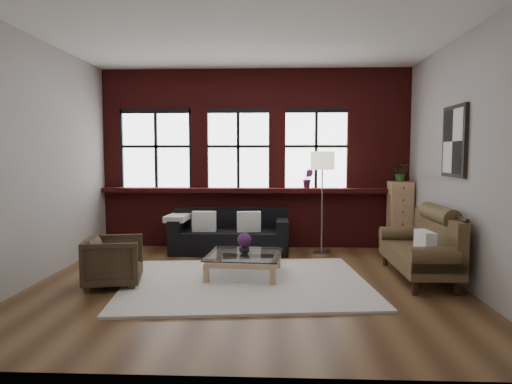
{
  "coord_description": "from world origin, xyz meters",
  "views": [
    {
      "loc": [
        0.38,
        -5.81,
        1.67
      ],
      "look_at": [
        0.1,
        0.6,
        1.15
      ],
      "focal_mm": 32.0,
      "sensor_mm": 36.0,
      "label": 1
    }
  ],
  "objects_px": {
    "dark_sofa": "(230,232)",
    "vintage_settee": "(418,245)",
    "coffee_table": "(244,266)",
    "armchair": "(114,261)",
    "drawer_chest": "(400,216)",
    "vase": "(244,248)",
    "floor_lamp": "(322,199)"
  },
  "relations": [
    {
      "from": "dark_sofa",
      "to": "vintage_settee",
      "type": "distance_m",
      "value": 3.12
    },
    {
      "from": "dark_sofa",
      "to": "coffee_table",
      "type": "relative_size",
      "value": 2.02
    },
    {
      "from": "armchair",
      "to": "drawer_chest",
      "type": "distance_m",
      "value": 4.81
    },
    {
      "from": "dark_sofa",
      "to": "vintage_settee",
      "type": "relative_size",
      "value": 1.16
    },
    {
      "from": "vase",
      "to": "floor_lamp",
      "type": "distance_m",
      "value": 2.02
    },
    {
      "from": "coffee_table",
      "to": "drawer_chest",
      "type": "bearing_deg",
      "value": 34.89
    },
    {
      "from": "vintage_settee",
      "to": "vase",
      "type": "xyz_separation_m",
      "value": [
        -2.35,
        -0.01,
        -0.06
      ]
    },
    {
      "from": "dark_sofa",
      "to": "armchair",
      "type": "distance_m",
      "value": 2.44
    },
    {
      "from": "coffee_table",
      "to": "floor_lamp",
      "type": "bearing_deg",
      "value": 51.67
    },
    {
      "from": "armchair",
      "to": "coffee_table",
      "type": "xyz_separation_m",
      "value": [
        1.64,
        0.51,
        -0.16
      ]
    },
    {
      "from": "armchair",
      "to": "vase",
      "type": "bearing_deg",
      "value": -84.07
    },
    {
      "from": "coffee_table",
      "to": "vase",
      "type": "relative_size",
      "value": 6.54
    },
    {
      "from": "vase",
      "to": "drawer_chest",
      "type": "xyz_separation_m",
      "value": [
        2.58,
        1.8,
        0.21
      ]
    },
    {
      "from": "drawer_chest",
      "to": "armchair",
      "type": "bearing_deg",
      "value": -151.32
    },
    {
      "from": "armchair",
      "to": "floor_lamp",
      "type": "distance_m",
      "value": 3.55
    },
    {
      "from": "vintage_settee",
      "to": "floor_lamp",
      "type": "height_order",
      "value": "floor_lamp"
    },
    {
      "from": "dark_sofa",
      "to": "armchair",
      "type": "relative_size",
      "value": 2.86
    },
    {
      "from": "vase",
      "to": "vintage_settee",
      "type": "bearing_deg",
      "value": 0.25
    },
    {
      "from": "floor_lamp",
      "to": "armchair",
      "type": "bearing_deg",
      "value": -144.42
    },
    {
      "from": "dark_sofa",
      "to": "drawer_chest",
      "type": "xyz_separation_m",
      "value": [
        2.94,
        0.23,
        0.25
      ]
    },
    {
      "from": "armchair",
      "to": "drawer_chest",
      "type": "xyz_separation_m",
      "value": [
        4.21,
        2.31,
        0.29
      ]
    },
    {
      "from": "vase",
      "to": "dark_sofa",
      "type": "bearing_deg",
      "value": 102.81
    },
    {
      "from": "armchair",
      "to": "drawer_chest",
      "type": "relative_size",
      "value": 0.57
    },
    {
      "from": "dark_sofa",
      "to": "vase",
      "type": "distance_m",
      "value": 1.61
    },
    {
      "from": "vintage_settee",
      "to": "dark_sofa",
      "type": "bearing_deg",
      "value": 150.05
    },
    {
      "from": "armchair",
      "to": "coffee_table",
      "type": "bearing_deg",
      "value": -84.07
    },
    {
      "from": "floor_lamp",
      "to": "vintage_settee",
      "type": "bearing_deg",
      "value": -53.0
    },
    {
      "from": "drawer_chest",
      "to": "vintage_settee",
      "type": "bearing_deg",
      "value": -97.33
    },
    {
      "from": "dark_sofa",
      "to": "drawer_chest",
      "type": "height_order",
      "value": "drawer_chest"
    },
    {
      "from": "armchair",
      "to": "dark_sofa",
      "type": "bearing_deg",
      "value": -42.92
    },
    {
      "from": "vase",
      "to": "floor_lamp",
      "type": "bearing_deg",
      "value": 51.67
    },
    {
      "from": "vintage_settee",
      "to": "vase",
      "type": "bearing_deg",
      "value": -179.75
    }
  ]
}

